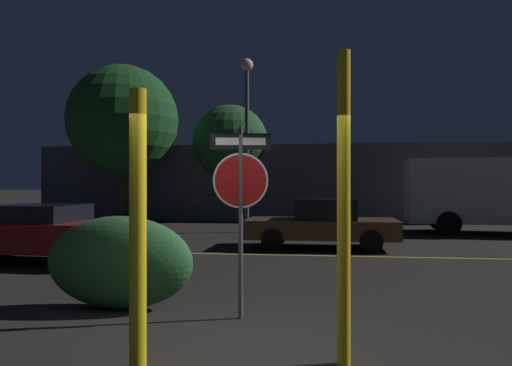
{
  "coord_description": "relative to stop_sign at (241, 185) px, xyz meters",
  "views": [
    {
      "loc": [
        0.77,
        -5.3,
        1.82
      ],
      "look_at": [
        -0.54,
        4.89,
        1.83
      ],
      "focal_mm": 35.0,
      "sensor_mm": 36.0,
      "label": 1
    }
  ],
  "objects": [
    {
      "name": "ground_plane",
      "position": [
        0.29,
        -1.34,
        -1.8
      ],
      "size": [
        260.0,
        260.0,
        0.0
      ],
      "primitive_type": "plane",
      "color": "black"
    },
    {
      "name": "road_center_stripe",
      "position": [
        0.29,
        6.0,
        -1.8
      ],
      "size": [
        36.06,
        0.12,
        0.01
      ],
      "primitive_type": "cube",
      "color": "gold",
      "rests_on": "ground_plane"
    },
    {
      "name": "stop_sign",
      "position": [
        0.0,
        0.0,
        0.0
      ],
      "size": [
        0.81,
        0.17,
        2.58
      ],
      "rotation": [
        0.0,
        0.0,
        0.17
      ],
      "color": "#4C4C51",
      "rests_on": "ground_plane"
    },
    {
      "name": "yellow_pole_left",
      "position": [
        -0.72,
        -1.92,
        -0.42
      ],
      "size": [
        0.17,
        0.17,
        2.75
      ],
      "primitive_type": "cylinder",
      "color": "yellow",
      "rests_on": "ground_plane"
    },
    {
      "name": "yellow_pole_right",
      "position": [
        1.3,
        -1.56,
        -0.22
      ],
      "size": [
        0.13,
        0.13,
        3.16
      ],
      "primitive_type": "cylinder",
      "color": "yellow",
      "rests_on": "ground_plane"
    },
    {
      "name": "hedge_bush_1",
      "position": [
        -1.83,
        0.28,
        -1.12
      ],
      "size": [
        2.19,
        0.84,
        1.35
      ],
      "primitive_type": "ellipsoid",
      "color": "#2D6633",
      "rests_on": "ground_plane"
    },
    {
      "name": "passing_car_1",
      "position": [
        -5.43,
        4.13,
        -1.11
      ],
      "size": [
        4.54,
        2.28,
        1.33
      ],
      "rotation": [
        0.0,
        0.0,
        1.5
      ],
      "color": "maroon",
      "rests_on": "ground_plane"
    },
    {
      "name": "passing_car_2",
      "position": [
        1.13,
        7.53,
        -1.11
      ],
      "size": [
        4.29,
        2.08,
        1.39
      ],
      "rotation": [
        0.0,
        0.0,
        1.56
      ],
      "color": "brown",
      "rests_on": "ground_plane"
    },
    {
      "name": "delivery_truck",
      "position": [
        7.66,
        12.4,
        -0.27
      ],
      "size": [
        6.67,
        2.9,
        2.72
      ],
      "rotation": [
        0.0,
        0.0,
        -1.65
      ],
      "color": "silver",
      "rests_on": "ground_plane"
    },
    {
      "name": "street_lamp",
      "position": [
        -1.65,
        11.74,
        2.52
      ],
      "size": [
        0.47,
        0.47,
        6.48
      ],
      "color": "#4C4C51",
      "rests_on": "ground_plane"
    },
    {
      "name": "tree_0",
      "position": [
        -3.36,
        17.7,
        2.04
      ],
      "size": [
        3.73,
        3.73,
        5.72
      ],
      "color": "#422D1E",
      "rests_on": "ground_plane"
    },
    {
      "name": "tree_1",
      "position": [
        -8.0,
        15.44,
        2.94
      ],
      "size": [
        5.1,
        5.1,
        7.29
      ],
      "color": "#422D1E",
      "rests_on": "ground_plane"
    },
    {
      "name": "building_backdrop",
      "position": [
        -1.68,
        19.28,
        0.05
      ],
      "size": [
        22.74,
        4.28,
        3.71
      ],
      "primitive_type": "cube",
      "color": "#4C4C56",
      "rests_on": "ground_plane"
    }
  ]
}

